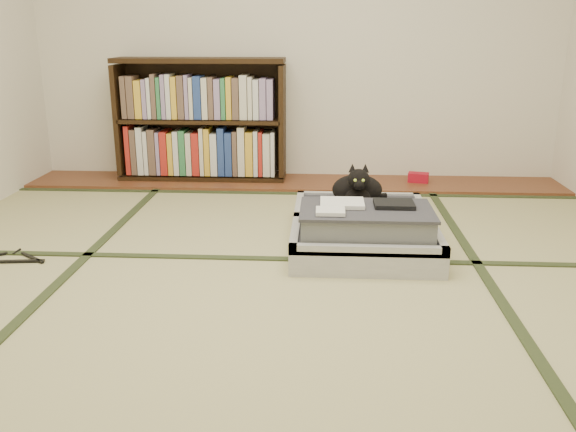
{
  "coord_description": "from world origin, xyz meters",
  "views": [
    {
      "loc": [
        0.22,
        -2.51,
        1.13
      ],
      "look_at": [
        0.05,
        0.35,
        0.25
      ],
      "focal_mm": 38.0,
      "sensor_mm": 36.0,
      "label": 1
    }
  ],
  "objects": [
    {
      "name": "floor",
      "position": [
        0.0,
        0.0,
        0.0
      ],
      "size": [
        4.5,
        4.5,
        0.0
      ],
      "primitive_type": "plane",
      "color": "tan",
      "rests_on": "ground"
    },
    {
      "name": "wood_strip",
      "position": [
        0.0,
        2.0,
        0.01
      ],
      "size": [
        4.0,
        0.5,
        0.02
      ],
      "primitive_type": "cube",
      "color": "brown",
      "rests_on": "ground"
    },
    {
      "name": "red_item",
      "position": [
        0.94,
        2.03,
        0.06
      ],
      "size": [
        0.17,
        0.12,
        0.07
      ],
      "primitive_type": "cube",
      "rotation": [
        0.0,
        0.0,
        -0.22
      ],
      "color": "#A90D20",
      "rests_on": "wood_strip"
    },
    {
      "name": "tatami_borders",
      "position": [
        0.0,
        0.49,
        0.0
      ],
      "size": [
        4.0,
        4.5,
        0.01
      ],
      "color": "#2D381E",
      "rests_on": "ground"
    },
    {
      "name": "bookcase",
      "position": [
        -0.71,
        2.07,
        0.45
      ],
      "size": [
        1.27,
        0.29,
        0.92
      ],
      "color": "black",
      "rests_on": "wood_strip"
    },
    {
      "name": "suitcase",
      "position": [
        0.44,
        0.63,
        0.1
      ],
      "size": [
        0.75,
        1.0,
        0.3
      ],
      "color": "#BBBBC0",
      "rests_on": "floor"
    },
    {
      "name": "cat",
      "position": [
        0.42,
        0.92,
        0.24
      ],
      "size": [
        0.33,
        0.34,
        0.27
      ],
      "color": "black",
      "rests_on": "suitcase"
    },
    {
      "name": "cable_coil",
      "position": [
        0.6,
        0.95,
        0.16
      ],
      "size": [
        0.1,
        0.1,
        0.03
      ],
      "color": "white",
      "rests_on": "suitcase"
    },
    {
      "name": "hanger",
      "position": [
        -1.39,
        0.3,
        0.01
      ],
      "size": [
        0.42,
        0.21,
        0.01
      ],
      "color": "black",
      "rests_on": "floor"
    }
  ]
}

